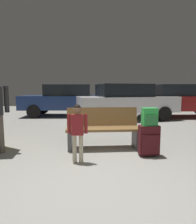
{
  "coord_description": "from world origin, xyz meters",
  "views": [
    {
      "loc": [
        -0.22,
        -2.42,
        1.3
      ],
      "look_at": [
        0.21,
        1.3,
        0.85
      ],
      "focal_mm": 30.77,
      "sensor_mm": 36.0,
      "label": 1
    }
  ],
  "objects_px": {
    "child": "(77,127)",
    "parked_car_side": "(182,100)",
    "parked_car_far": "(66,99)",
    "bench": "(103,128)",
    "backpack_bright": "(150,117)",
    "suitcase": "(149,140)",
    "parked_car_near": "(126,101)"
  },
  "relations": [
    {
      "from": "parked_car_side",
      "to": "parked_car_far",
      "type": "distance_m",
      "value": 5.48
    },
    {
      "from": "backpack_bright",
      "to": "child",
      "type": "distance_m",
      "value": 1.39
    },
    {
      "from": "bench",
      "to": "parked_car_side",
      "type": "height_order",
      "value": "parked_car_side"
    },
    {
      "from": "parked_car_near",
      "to": "parked_car_far",
      "type": "height_order",
      "value": "same"
    },
    {
      "from": "backpack_bright",
      "to": "parked_car_far",
      "type": "relative_size",
      "value": 0.08
    },
    {
      "from": "parked_car_near",
      "to": "parked_car_far",
      "type": "distance_m",
      "value": 2.97
    },
    {
      "from": "suitcase",
      "to": "parked_car_far",
      "type": "xyz_separation_m",
      "value": [
        -1.86,
        5.97,
        0.48
      ]
    },
    {
      "from": "child",
      "to": "parked_car_near",
      "type": "bearing_deg",
      "value": 65.87
    },
    {
      "from": "parked_car_near",
      "to": "parked_car_side",
      "type": "distance_m",
      "value": 2.84
    },
    {
      "from": "parked_car_side",
      "to": "bench",
      "type": "bearing_deg",
      "value": -134.95
    },
    {
      "from": "bench",
      "to": "parked_car_far",
      "type": "bearing_deg",
      "value": 101.24
    },
    {
      "from": "backpack_bright",
      "to": "parked_car_far",
      "type": "bearing_deg",
      "value": 107.33
    },
    {
      "from": "bench",
      "to": "parked_car_far",
      "type": "xyz_separation_m",
      "value": [
        -1.06,
        5.32,
        0.36
      ]
    },
    {
      "from": "child",
      "to": "parked_car_far",
      "type": "distance_m",
      "value": 6.17
    },
    {
      "from": "parked_car_near",
      "to": "parked_car_side",
      "type": "xyz_separation_m",
      "value": [
        2.8,
        0.48,
        0.0
      ]
    },
    {
      "from": "bench",
      "to": "backpack_bright",
      "type": "bearing_deg",
      "value": -38.87
    },
    {
      "from": "child",
      "to": "parked_car_near",
      "type": "xyz_separation_m",
      "value": [
        2.1,
        4.68,
        0.17
      ]
    },
    {
      "from": "child",
      "to": "suitcase",
      "type": "bearing_deg",
      "value": 7.31
    },
    {
      "from": "backpack_bright",
      "to": "parked_car_near",
      "type": "bearing_deg",
      "value": 80.88
    },
    {
      "from": "child",
      "to": "parked_car_far",
      "type": "height_order",
      "value": "parked_car_far"
    },
    {
      "from": "backpack_bright",
      "to": "bench",
      "type": "bearing_deg",
      "value": 141.13
    },
    {
      "from": "suitcase",
      "to": "child",
      "type": "xyz_separation_m",
      "value": [
        -1.37,
        -0.18,
        0.32
      ]
    },
    {
      "from": "bench",
      "to": "child",
      "type": "relative_size",
      "value": 1.56
    },
    {
      "from": "parked_car_far",
      "to": "backpack_bright",
      "type": "bearing_deg",
      "value": -72.67
    },
    {
      "from": "parked_car_near",
      "to": "parked_car_side",
      "type": "bearing_deg",
      "value": 9.8
    },
    {
      "from": "bench",
      "to": "parked_car_side",
      "type": "relative_size",
      "value": 0.38
    },
    {
      "from": "suitcase",
      "to": "backpack_bright",
      "type": "distance_m",
      "value": 0.45
    },
    {
      "from": "suitcase",
      "to": "child",
      "type": "distance_m",
      "value": 1.42
    },
    {
      "from": "child",
      "to": "parked_car_side",
      "type": "bearing_deg",
      "value": 46.51
    },
    {
      "from": "suitcase",
      "to": "child",
      "type": "height_order",
      "value": "child"
    },
    {
      "from": "child",
      "to": "parked_car_side",
      "type": "xyz_separation_m",
      "value": [
        4.9,
        5.16,
        0.17
      ]
    },
    {
      "from": "child",
      "to": "parked_car_near",
      "type": "height_order",
      "value": "parked_car_near"
    }
  ]
}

